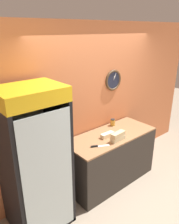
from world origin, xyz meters
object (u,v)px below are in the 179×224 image
object	(u,v)px
beverage_cooler	(33,153)
sandwich_flat_left	(107,135)
condiment_jar	(113,122)
sandwich_stack_bottom	(118,138)
sandwich_stack_middle	(118,134)
chefs_knife	(98,146)

from	to	relation	value
beverage_cooler	sandwich_flat_left	xyz separation A→B (m)	(1.29, -0.07, -0.14)
sandwich_flat_left	condiment_jar	size ratio (longest dim) A/B	1.97
sandwich_stack_bottom	beverage_cooler	bearing A→B (deg)	168.87
sandwich_flat_left	condiment_jar	xyz separation A→B (m)	(0.40, 0.26, 0.03)
sandwich_stack_middle	condiment_jar	bearing A→B (deg)	52.07
sandwich_flat_left	condiment_jar	bearing A→B (deg)	33.43
beverage_cooler	sandwich_stack_bottom	distance (m)	1.36
condiment_jar	sandwich_flat_left	bearing A→B (deg)	-146.57
beverage_cooler	sandwich_flat_left	size ratio (longest dim) A/B	8.00
beverage_cooler	condiment_jar	size ratio (longest dim) A/B	15.73
sandwich_flat_left	beverage_cooler	bearing A→B (deg)	177.07
beverage_cooler	chefs_knife	xyz separation A→B (m)	(0.96, -0.20, -0.17)
sandwich_stack_middle	chefs_knife	size ratio (longest dim) A/B	0.98
chefs_knife	sandwich_stack_bottom	bearing A→B (deg)	-10.06
sandwich_stack_middle	sandwich_stack_bottom	bearing A→B (deg)	0.00
beverage_cooler	chefs_knife	size ratio (longest dim) A/B	7.14
sandwich_stack_middle	sandwich_flat_left	xyz separation A→B (m)	(-0.04, 0.20, -0.07)
sandwich_stack_bottom	sandwich_stack_middle	bearing A→B (deg)	0.00
chefs_knife	condiment_jar	size ratio (longest dim) A/B	2.20
sandwich_stack_middle	chefs_knife	xyz separation A→B (m)	(-0.38, 0.07, -0.10)
sandwich_stack_middle	chefs_knife	bearing A→B (deg)	169.94
chefs_knife	condiment_jar	xyz separation A→B (m)	(0.73, 0.39, 0.05)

